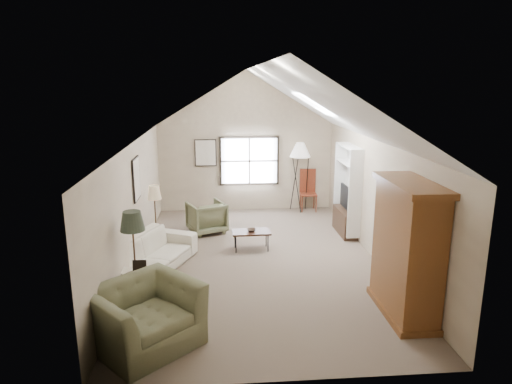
{
  "coord_description": "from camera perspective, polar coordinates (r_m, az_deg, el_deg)",
  "views": [
    {
      "loc": [
        -0.78,
        -9.0,
        3.72
      ],
      "look_at": [
        0.0,
        0.4,
        1.4
      ],
      "focal_mm": 32.0,
      "sensor_mm": 36.0,
      "label": 1
    }
  ],
  "objects": [
    {
      "name": "tv_panel",
      "position": [
        11.39,
        11.2,
        -0.68
      ],
      "size": [
        0.05,
        0.9,
        0.55
      ],
      "primitive_type": "cube",
      "color": "black",
      "rests_on": "media_console"
    },
    {
      "name": "tripod_lamp",
      "position": [
        13.19,
        5.46,
        1.93
      ],
      "size": [
        0.74,
        0.74,
        2.04
      ],
      "primitive_type": null,
      "rotation": [
        0.0,
        0.0,
        -0.31
      ],
      "color": "silver",
      "rests_on": "ground"
    },
    {
      "name": "window",
      "position": [
        13.18,
        -0.84,
        3.91
      ],
      "size": [
        1.72,
        0.08,
        1.42
      ],
      "primitive_type": "cube",
      "color": "black",
      "rests_on": "room_shell"
    },
    {
      "name": "armchair_far",
      "position": [
        11.46,
        -6.2,
        -3.14
      ],
      "size": [
        1.1,
        1.12,
        0.78
      ],
      "primitive_type": "imported",
      "rotation": [
        0.0,
        0.0,
        3.54
      ],
      "color": "#6D714F",
      "rests_on": "ground"
    },
    {
      "name": "armoire",
      "position": [
        7.69,
        18.34,
        -6.83
      ],
      "size": [
        0.6,
        1.5,
        2.2
      ],
      "primitive_type": "cube",
      "color": "brown",
      "rests_on": "ground"
    },
    {
      "name": "tv_alcove",
      "position": [
        11.34,
        11.36,
        0.45
      ],
      "size": [
        0.32,
        1.3,
        2.1
      ],
      "primitive_type": "cube",
      "color": "white",
      "rests_on": "ground"
    },
    {
      "name": "media_console",
      "position": [
        11.56,
        11.06,
        -3.65
      ],
      "size": [
        0.34,
        1.18,
        0.6
      ],
      "primitive_type": "cube",
      "color": "#382316",
      "rests_on": "ground"
    },
    {
      "name": "wall_art",
      "position": [
        11.17,
        -10.33,
        3.32
      ],
      "size": [
        1.97,
        3.71,
        0.88
      ],
      "color": "black",
      "rests_on": "room_shell"
    },
    {
      "name": "armchair_near",
      "position": [
        6.89,
        -13.78,
        -14.86
      ],
      "size": [
        1.87,
        1.86,
        0.91
      ],
      "primitive_type": "imported",
      "rotation": [
        0.0,
        0.0,
        0.74
      ],
      "color": "#6D6D4C",
      "rests_on": "ground"
    },
    {
      "name": "room_shell",
      "position": [
        9.05,
        0.21,
        10.57
      ],
      "size": [
        5.01,
        8.01,
        4.0
      ],
      "color": "brown",
      "rests_on": "ground"
    },
    {
      "name": "sofa",
      "position": [
        9.35,
        -13.23,
        -7.66
      ],
      "size": [
        1.84,
        2.6,
        0.71
      ],
      "primitive_type": "imported",
      "rotation": [
        0.0,
        0.0,
        1.16
      ],
      "color": "silver",
      "rests_on": "ground"
    },
    {
      "name": "coffee_table",
      "position": [
        10.29,
        -0.59,
        -6.07
      ],
      "size": [
        0.87,
        0.49,
        0.44
      ],
      "primitive_type": "cube",
      "rotation": [
        0.0,
        0.0,
        0.02
      ],
      "color": "#3A2517",
      "rests_on": "ground"
    },
    {
      "name": "dark_lamp",
      "position": [
        7.89,
        -14.92,
        -8.03
      ],
      "size": [
        0.53,
        0.53,
        1.69
      ],
      "primitive_type": null,
      "rotation": [
        0.0,
        0.0,
        -0.41
      ],
      "color": "black",
      "rests_on": "ground"
    },
    {
      "name": "side_table",
      "position": [
        7.91,
        -14.16,
        -12.22
      ],
      "size": [
        0.8,
        0.8,
        0.61
      ],
      "primitive_type": "cylinder",
      "rotation": [
        0.0,
        0.0,
        -0.41
      ],
      "color": "#3D2519",
      "rests_on": "ground"
    },
    {
      "name": "bowl",
      "position": [
        10.21,
        -0.59,
        -4.79
      ],
      "size": [
        0.21,
        0.21,
        0.05
      ],
      "primitive_type": "imported",
      "rotation": [
        0.0,
        0.0,
        0.02
      ],
      "color": "#332514",
      "rests_on": "coffee_table"
    },
    {
      "name": "side_chair",
      "position": [
        13.33,
        6.57,
        0.2
      ],
      "size": [
        0.49,
        0.49,
        1.2
      ],
      "primitive_type": "cube",
      "rotation": [
        0.0,
        0.0,
        -0.05
      ],
      "color": "maroon",
      "rests_on": "ground"
    },
    {
      "name": "skylight",
      "position": [
        10.13,
        7.25,
        10.88
      ],
      "size": [
        0.8,
        1.2,
        0.52
      ],
      "primitive_type": null,
      "color": "white",
      "rests_on": "room_shell"
    },
    {
      "name": "tan_lamp",
      "position": [
        10.35,
        -12.45,
        -3.14
      ],
      "size": [
        0.4,
        0.4,
        1.52
      ],
      "primitive_type": null,
      "rotation": [
        0.0,
        0.0,
        -0.41
      ],
      "color": "tan",
      "rests_on": "ground"
    }
  ]
}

